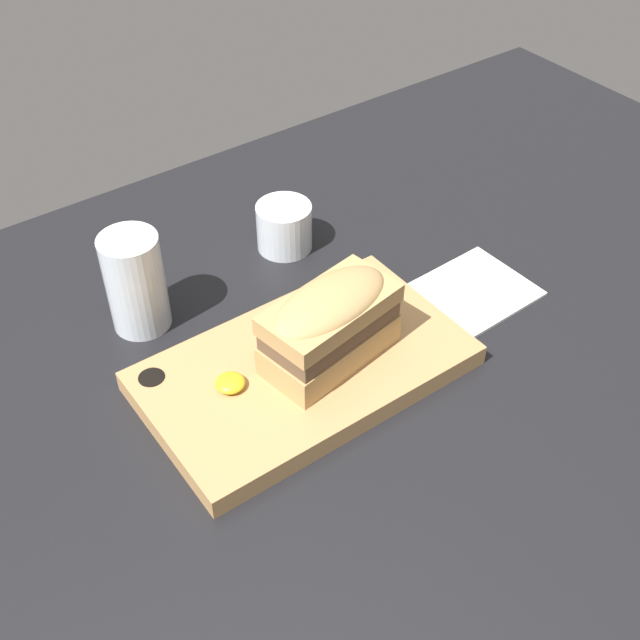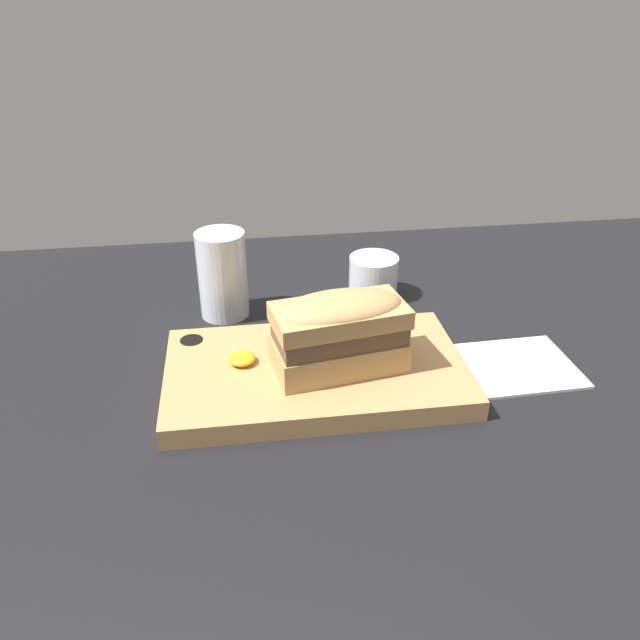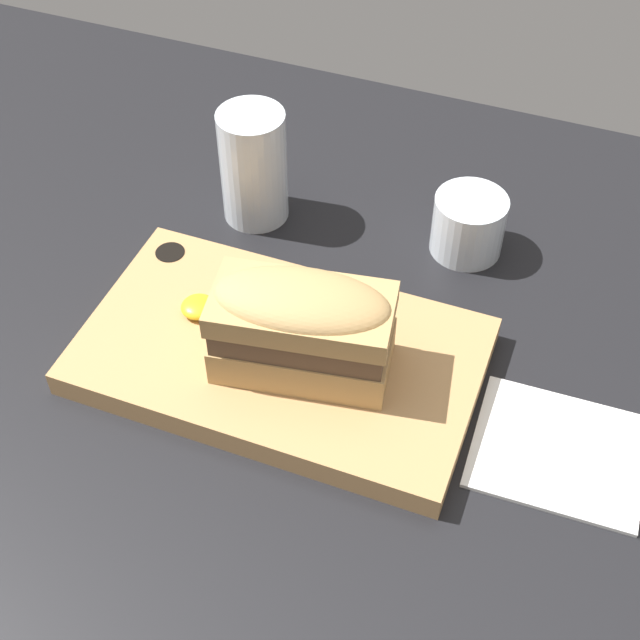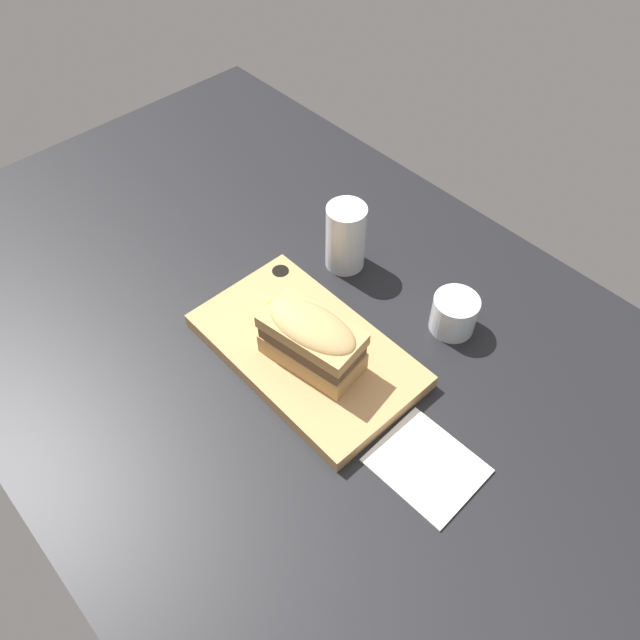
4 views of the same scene
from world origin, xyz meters
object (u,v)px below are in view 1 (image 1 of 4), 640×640
Objects in this scene: serving_board at (304,368)px; napkin at (473,292)px; water_glass at (137,288)px; sandwich at (327,324)px; wine_glass at (284,228)px.

serving_board is 2.45× the size of napkin.
napkin is at bearing -28.14° from water_glass.
water_glass is at bearing 122.86° from sandwich.
water_glass reaches higher than napkin.
sandwich is at bearing -113.00° from wine_glass.
serving_board is 2.85× the size of water_glass.
wine_glass reaches higher than serving_board.
napkin is (26.18, -0.62, -1.12)cm from serving_board.
napkin is (14.08, -22.41, -2.84)cm from wine_glass.
water_glass is at bearing 151.86° from napkin.
sandwich is at bearing -57.14° from water_glass.
wine_glass reaches higher than napkin.
wine_glass is 0.51× the size of napkin.
wine_glass is 26.62cm from napkin.
napkin is (36.99, -19.78, -5.33)cm from water_glass.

